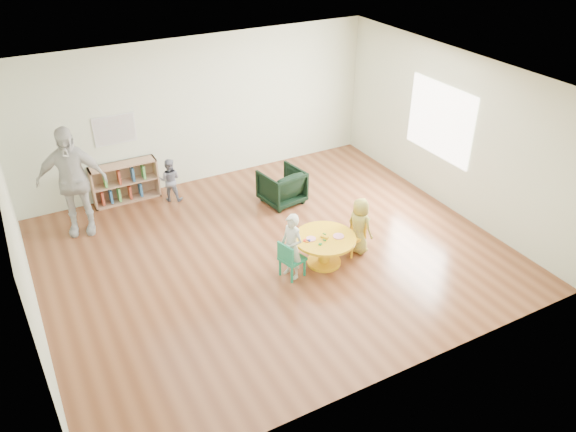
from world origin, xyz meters
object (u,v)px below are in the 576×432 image
object	(u,v)px
activity_table	(324,245)
child_left	(292,247)
armchair	(282,186)
child_right	(359,226)
adult_caretaker	(72,181)
bookshelf	(124,182)
kid_chair_right	(354,235)
toddler	(170,180)
kid_chair_left	(290,259)

from	to	relation	value
activity_table	child_left	size ratio (longest dim) A/B	0.91
armchair	child_right	world-z (taller)	child_right
activity_table	armchair	world-z (taller)	armchair
child_left	adult_caretaker	bearing A→B (deg)	-156.15
child_right	adult_caretaker	world-z (taller)	adult_caretaker
bookshelf	kid_chair_right	bearing A→B (deg)	-50.83
child_right	toddler	size ratio (longest dim) A/B	1.14
kid_chair_right	child_left	distance (m)	1.22
child_right	adult_caretaker	bearing A→B (deg)	38.60
activity_table	child_right	xyz separation A→B (m)	(0.66, 0.03, 0.14)
armchair	kid_chair_right	bearing A→B (deg)	88.68
kid_chair_left	adult_caretaker	world-z (taller)	adult_caretaker
bookshelf	child_right	distance (m)	4.48
kid_chair_left	armchair	world-z (taller)	armchair
activity_table	bookshelf	bearing A→B (deg)	122.16
toddler	kid_chair_right	bearing A→B (deg)	153.38
bookshelf	toddler	xyz separation A→B (m)	(0.75, -0.41, 0.05)
kid_chair_right	armchair	distance (m)	1.98
bookshelf	toddler	size ratio (longest dim) A/B	1.45
bookshelf	armchair	bearing A→B (deg)	-30.19
activity_table	child_left	world-z (taller)	child_left
kid_chair_right	armchair	world-z (taller)	armchair
bookshelf	activity_table	bearing A→B (deg)	-57.84
toddler	adult_caretaker	xyz separation A→B (m)	(-1.69, -0.32, 0.53)
kid_chair_left	bookshelf	world-z (taller)	bookshelf
bookshelf	toddler	world-z (taller)	toddler
child_right	kid_chair_right	bearing A→B (deg)	50.82
kid_chair_left	child_right	size ratio (longest dim) A/B	0.64
activity_table	toddler	xyz separation A→B (m)	(-1.44, 3.08, 0.08)
child_right	adult_caretaker	xyz separation A→B (m)	(-3.79, 2.73, 0.47)
armchair	child_left	distance (m)	2.27
armchair	toddler	size ratio (longest dim) A/B	0.86
kid_chair_right	toddler	distance (m)	3.64
child_right	kid_chair_left	bearing A→B (deg)	78.17
toddler	adult_caretaker	bearing A→B (deg)	39.90
child_right	bookshelf	bearing A→B (deg)	23.88
toddler	activity_table	bearing A→B (deg)	144.42
child_right	toddler	distance (m)	3.70
child_right	adult_caretaker	distance (m)	4.70
kid_chair_right	bookshelf	distance (m)	4.41
toddler	adult_caretaker	world-z (taller)	adult_caretaker
kid_chair_left	child_right	world-z (taller)	child_right
activity_table	child_right	world-z (taller)	child_right
armchair	child_right	bearing A→B (deg)	90.34
armchair	toddler	distance (m)	2.06
armchair	adult_caretaker	xyz separation A→B (m)	(-3.46, 0.74, 0.62)
adult_caretaker	child_right	bearing A→B (deg)	-19.01
bookshelf	child_right	bearing A→B (deg)	-50.43
armchair	adult_caretaker	distance (m)	3.59
armchair	child_left	xyz separation A→B (m)	(-0.92, -2.06, 0.20)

